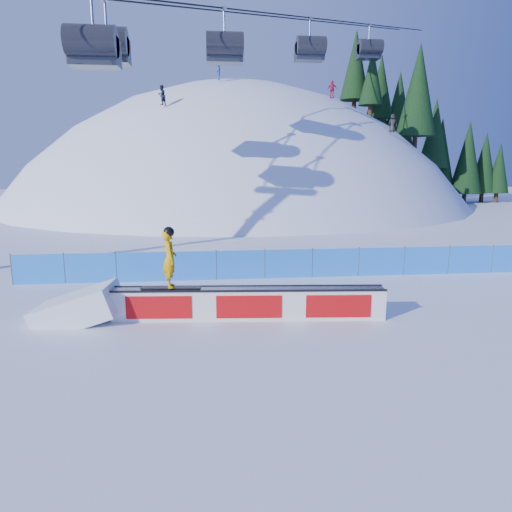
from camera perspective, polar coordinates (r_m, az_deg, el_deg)
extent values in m
plane|color=white|center=(14.91, 7.07, -6.89)|extent=(160.00, 160.00, 0.00)
sphere|color=white|center=(60.29, -2.46, -10.77)|extent=(64.00, 64.00, 64.00)
cylinder|color=#362415|center=(59.81, 10.33, 18.04)|extent=(0.50, 0.50, 1.40)
cone|color=black|center=(60.45, 10.48, 21.94)|extent=(3.12, 3.12, 7.09)
cylinder|color=#362415|center=(57.41, 14.27, 16.58)|extent=(0.50, 0.50, 1.40)
cone|color=black|center=(58.01, 14.49, 20.92)|extent=(3.36, 3.36, 7.64)
cylinder|color=#362415|center=(62.43, 12.45, 16.12)|extent=(0.50, 0.50, 1.40)
cone|color=black|center=(62.99, 12.64, 20.19)|extent=(3.43, 3.43, 7.79)
cylinder|color=#362415|center=(55.80, 19.07, 13.30)|extent=(0.50, 0.50, 1.40)
cone|color=black|center=(56.20, 19.39, 17.97)|extent=(3.51, 3.51, 7.98)
cylinder|color=#362415|center=(58.95, 18.77, 12.72)|extent=(0.50, 0.50, 1.40)
cone|color=black|center=(59.19, 19.00, 16.21)|extent=(2.65, 2.65, 6.02)
cylinder|color=#362415|center=(56.53, 20.67, 11.54)|extent=(0.50, 0.50, 1.40)
cone|color=black|center=(56.77, 20.99, 15.96)|extent=(3.33, 3.33, 7.56)
cylinder|color=#362415|center=(63.53, 19.22, 10.39)|extent=(0.50, 0.50, 1.40)
cone|color=black|center=(63.64, 19.47, 14.14)|extent=(3.14, 3.14, 7.14)
cylinder|color=#362415|center=(61.60, 23.76, 6.59)|extent=(0.50, 0.50, 1.40)
cone|color=black|center=(61.47, 24.08, 10.57)|extent=(3.25, 3.25, 7.38)
cylinder|color=#362415|center=(66.98, 21.93, 7.03)|extent=(0.50, 0.50, 1.40)
cone|color=black|center=(66.86, 22.21, 10.79)|extent=(3.35, 3.35, 7.60)
cylinder|color=#362415|center=(64.97, 25.02, 6.69)|extent=(0.50, 0.50, 1.40)
cone|color=black|center=(64.86, 25.41, 11.29)|extent=(4.08, 4.08, 9.27)
cylinder|color=#362415|center=(67.13, 24.04, 6.88)|extent=(0.50, 0.50, 1.40)
cone|color=black|center=(67.00, 24.31, 10.21)|extent=(2.91, 2.91, 6.62)
cylinder|color=#362415|center=(69.30, 25.84, 6.84)|extent=(0.50, 0.50, 1.40)
cone|color=black|center=(69.19, 26.12, 10.07)|extent=(2.92, 2.92, 6.64)
cube|color=#237AED|center=(19.01, 4.08, -0.97)|extent=(22.00, 0.03, 1.20)
cylinder|color=#3F4A72|center=(20.25, -28.26, -1.41)|extent=(0.05, 0.05, 1.30)
cylinder|color=#3F4A72|center=(19.58, -22.84, -1.34)|extent=(0.05, 0.05, 1.30)
cylinder|color=#3F4A72|center=(19.09, -17.09, -1.25)|extent=(0.05, 0.05, 1.30)
cylinder|color=#3F4A72|center=(18.80, -11.10, -1.15)|extent=(0.05, 0.05, 1.30)
cylinder|color=#3F4A72|center=(18.72, -4.99, -1.03)|extent=(0.05, 0.05, 1.30)
cylinder|color=#3F4A72|center=(18.86, 1.09, -0.90)|extent=(0.05, 0.05, 1.30)
cylinder|color=#3F4A72|center=(19.20, 7.03, -0.76)|extent=(0.05, 0.05, 1.30)
cylinder|color=#3F4A72|center=(19.74, 12.69, -0.62)|extent=(0.05, 0.05, 1.30)
cylinder|color=#3F4A72|center=(20.47, 18.01, -0.48)|extent=(0.05, 0.05, 1.30)
cylinder|color=#3F4A72|center=(21.35, 22.92, -0.35)|extent=(0.05, 0.05, 1.30)
cylinder|color=#3F4A72|center=(22.38, 27.41, -0.23)|extent=(0.05, 0.05, 1.30)
cylinder|color=black|center=(25.64, -19.90, 23.94)|extent=(2.40, 1.50, 1.50)
cylinder|color=black|center=(32.67, -3.93, 24.94)|extent=(2.40, 1.50, 1.50)
cylinder|color=black|center=(42.02, 6.88, 24.65)|extent=(2.40, 1.50, 1.50)
cylinder|color=black|center=(53.19, 14.11, 24.02)|extent=(2.40, 1.50, 1.50)
cube|color=white|center=(13.97, -0.89, -6.05)|extent=(8.29, 1.19, 0.93)
cube|color=gray|center=(13.84, -0.89, -4.13)|extent=(8.21, 1.21, 0.04)
cube|color=black|center=(13.57, -0.88, -4.39)|extent=(8.25, 0.71, 0.06)
cube|color=black|center=(14.10, -0.90, -3.79)|extent=(8.25, 0.71, 0.06)
cube|color=red|center=(13.72, -0.88, -6.38)|extent=(7.84, 0.66, 0.70)
cube|color=red|center=(14.23, -0.89, -5.73)|extent=(7.84, 0.66, 0.70)
cube|color=black|center=(14.01, -10.61, -3.88)|extent=(1.81, 0.47, 0.03)
imported|color=#E49E05|center=(13.81, -10.74, -0.35)|extent=(0.51, 0.69, 1.73)
sphere|color=black|center=(13.67, -10.86, 2.96)|extent=(0.32, 0.32, 0.32)
imported|color=black|center=(41.88, -11.72, 19.09)|extent=(0.98, 1.02, 1.65)
imported|color=maroon|center=(48.48, 9.51, 19.87)|extent=(1.03, 0.85, 1.65)
imported|color=#1B47A6|center=(48.60, -4.75, 22.04)|extent=(0.79, 1.16, 1.65)
imported|color=black|center=(46.60, 16.71, 15.61)|extent=(0.84, 0.58, 1.65)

